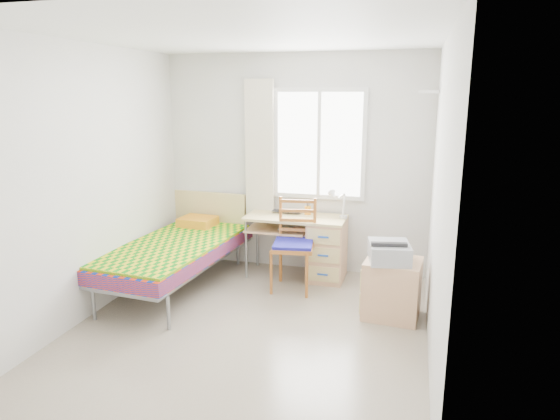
# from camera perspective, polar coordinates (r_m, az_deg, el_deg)

# --- Properties ---
(floor) EXTENTS (3.50, 3.50, 0.00)m
(floor) POSITION_cam_1_polar(r_m,az_deg,el_deg) (4.80, -3.44, -13.24)
(floor) COLOR #BCAD93
(floor) RESTS_ON ground
(ceiling) EXTENTS (3.50, 3.50, 0.00)m
(ceiling) POSITION_cam_1_polar(r_m,az_deg,el_deg) (4.32, -3.94, 19.33)
(ceiling) COLOR white
(ceiling) RESTS_ON wall_back
(wall_back) EXTENTS (3.20, 0.00, 3.20)m
(wall_back) POSITION_cam_1_polar(r_m,az_deg,el_deg) (6.04, 1.69, 5.25)
(wall_back) COLOR silver
(wall_back) RESTS_ON ground
(wall_left) EXTENTS (0.00, 3.50, 3.50)m
(wall_left) POSITION_cam_1_polar(r_m,az_deg,el_deg) (5.12, -20.92, 2.93)
(wall_left) COLOR silver
(wall_left) RESTS_ON ground
(wall_right) EXTENTS (0.00, 3.50, 3.50)m
(wall_right) POSITION_cam_1_polar(r_m,az_deg,el_deg) (4.16, 17.70, 0.96)
(wall_right) COLOR silver
(wall_right) RESTS_ON ground
(window) EXTENTS (1.10, 0.04, 1.30)m
(window) POSITION_cam_1_polar(r_m,az_deg,el_deg) (5.92, 4.50, 7.50)
(window) COLOR white
(window) RESTS_ON wall_back
(curtain) EXTENTS (0.35, 0.05, 1.70)m
(curtain) POSITION_cam_1_polar(r_m,az_deg,el_deg) (6.06, -2.34, 6.71)
(curtain) COLOR beige
(curtain) RESTS_ON wall_back
(floating_shelf) EXTENTS (0.20, 0.32, 0.03)m
(floating_shelf) POSITION_cam_1_polar(r_m,az_deg,el_deg) (5.47, 16.61, 12.82)
(floating_shelf) COLOR white
(floating_shelf) RESTS_ON wall_right
(bed) EXTENTS (1.15, 2.17, 0.91)m
(bed) POSITION_cam_1_polar(r_m,az_deg,el_deg) (5.71, -11.63, -4.36)
(bed) COLOR gray
(bed) RESTS_ON floor
(desk) EXTENTS (1.17, 0.54, 0.73)m
(desk) POSITION_cam_1_polar(r_m,az_deg,el_deg) (5.86, 4.72, -4.08)
(desk) COLOR tan
(desk) RESTS_ON floor
(chair) EXTENTS (0.50, 0.50, 1.02)m
(chair) POSITION_cam_1_polar(r_m,az_deg,el_deg) (5.50, 1.72, -3.34)
(chair) COLOR #9F5D1E
(chair) RESTS_ON floor
(cabinet) EXTENTS (0.57, 0.52, 0.57)m
(cabinet) POSITION_cam_1_polar(r_m,az_deg,el_deg) (5.02, 12.65, -8.74)
(cabinet) COLOR tan
(cabinet) RESTS_ON floor
(printer) EXTENTS (0.44, 0.49, 0.19)m
(printer) POSITION_cam_1_polar(r_m,az_deg,el_deg) (4.87, 12.37, -4.66)
(printer) COLOR #A5A7AD
(printer) RESTS_ON cabinet
(laptop) EXTENTS (0.35, 0.23, 0.03)m
(laptop) POSITION_cam_1_polar(r_m,az_deg,el_deg) (5.95, 0.62, -0.32)
(laptop) COLOR black
(laptop) RESTS_ON desk
(pen_cup) EXTENTS (0.09, 0.09, 0.10)m
(pen_cup) POSITION_cam_1_polar(r_m,az_deg,el_deg) (5.93, 3.19, -0.04)
(pen_cup) COLOR orange
(pen_cup) RESTS_ON desk
(task_lamp) EXTENTS (0.21, 0.31, 0.36)m
(task_lamp) POSITION_cam_1_polar(r_m,az_deg,el_deg) (5.66, 6.56, 1.06)
(task_lamp) COLOR white
(task_lamp) RESTS_ON desk
(book) EXTENTS (0.15, 0.21, 0.02)m
(book) POSITION_cam_1_polar(r_m,az_deg,el_deg) (5.88, 0.01, -2.04)
(book) COLOR gray
(book) RESTS_ON desk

